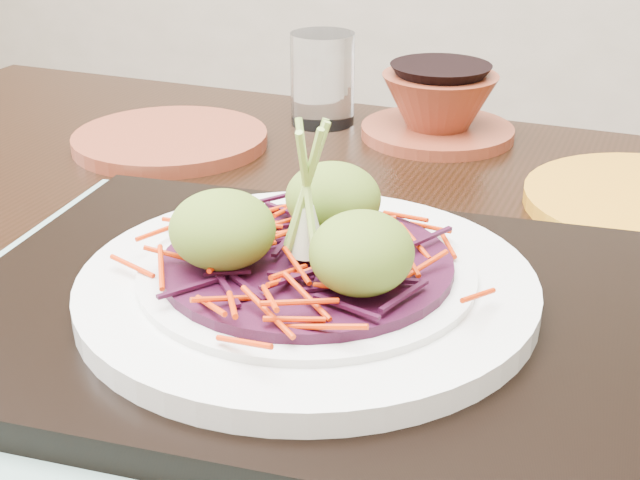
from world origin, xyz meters
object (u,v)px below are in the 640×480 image
at_px(serving_tray, 307,312).
at_px(terracotta_side_plate, 170,140).
at_px(white_plate, 307,285).
at_px(dining_table, 312,376).
at_px(terracotta_bowl_set, 438,109).
at_px(water_glass, 323,79).

relative_size(serving_tray, terracotta_side_plate, 2.25).
height_order(serving_tray, white_plate, white_plate).
height_order(serving_tray, terracotta_side_plate, serving_tray).
bearing_deg(dining_table, terracotta_side_plate, 140.83).
relative_size(serving_tray, terracotta_bowl_set, 2.44).
relative_size(water_glass, terracotta_bowl_set, 0.54).
bearing_deg(serving_tray, terracotta_bowl_set, 87.90).
height_order(white_plate, terracotta_side_plate, white_plate).
bearing_deg(water_glass, white_plate, -69.83).
relative_size(dining_table, terracotta_side_plate, 6.30).
bearing_deg(terracotta_bowl_set, terracotta_side_plate, -152.40).
bearing_deg(serving_tray, terracotta_side_plate, 127.50).
bearing_deg(terracotta_side_plate, white_plate, -47.07).
bearing_deg(white_plate, serving_tray, -90.00).
distance_m(serving_tray, terracotta_side_plate, 0.36).
distance_m(serving_tray, terracotta_bowl_set, 0.38).
relative_size(white_plate, terracotta_side_plate, 1.46).
bearing_deg(dining_table, water_glass, 110.64).
bearing_deg(terracotta_side_plate, water_glass, 48.32).
relative_size(terracotta_side_plate, water_glass, 2.00).
bearing_deg(serving_tray, white_plate, 84.57).
distance_m(dining_table, water_glass, 0.34).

